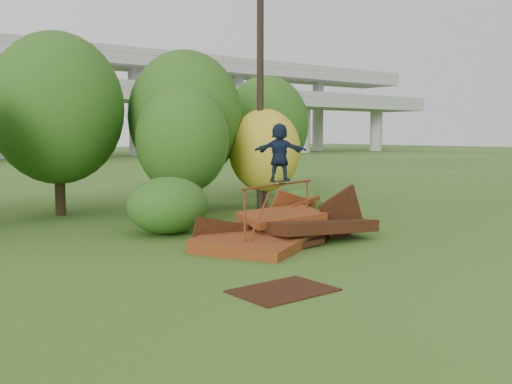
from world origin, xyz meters
TOP-DOWN VIEW (x-y plane):
  - ground at (0.00, 0.00)m, footprint 240.00×240.00m
  - scrap_pile at (0.76, 2.77)m, footprint 5.95×4.17m
  - grind_rail at (0.38, 2.50)m, footprint 3.33×1.09m
  - skateboard at (0.42, 2.52)m, footprint 0.71×0.38m
  - skater at (0.42, 2.52)m, footprint 1.31×1.42m
  - flat_plate at (-2.56, -1.15)m, footprint 1.94×1.39m
  - tree_1 at (-2.40, 12.10)m, footprint 4.94×4.94m
  - tree_2 at (0.99, 8.70)m, footprint 3.42×3.42m
  - tree_3 at (2.41, 10.86)m, footprint 4.67×4.67m
  - tree_4 at (5.04, 8.97)m, footprint 2.98×2.98m
  - tree_5 at (8.37, 13.01)m, footprint 4.27×4.27m
  - shrub_left at (-1.16, 5.96)m, footprint 2.56×2.36m
  - shrub_right at (3.53, 5.12)m, footprint 1.66×1.52m
  - utility_pole at (4.69, 8.81)m, footprint 1.40×0.28m

SIDE VIEW (x-z plane):
  - ground at x=0.00m, z-range 0.00..0.00m
  - flat_plate at x=-2.56m, z-range 0.00..0.03m
  - scrap_pile at x=0.76m, z-range -0.61..1.26m
  - shrub_right at x=3.53m, z-range 0.00..1.18m
  - shrub_left at x=-1.16m, z-range 0.00..1.77m
  - grind_rail at x=0.38m, z-range 0.44..2.16m
  - skateboard at x=0.42m, z-range 1.74..1.81m
  - tree_4 at x=5.04m, z-range 0.34..4.46m
  - skater at x=0.42m, z-range 1.79..3.38m
  - tree_2 at x=0.99m, z-range 0.44..5.26m
  - tree_5 at x=8.37m, z-range 0.54..6.53m
  - tree_3 at x=2.41m, z-range 0.55..7.02m
  - tree_1 at x=-2.40m, z-range 0.59..7.46m
  - utility_pole at x=4.69m, z-range 0.07..9.99m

